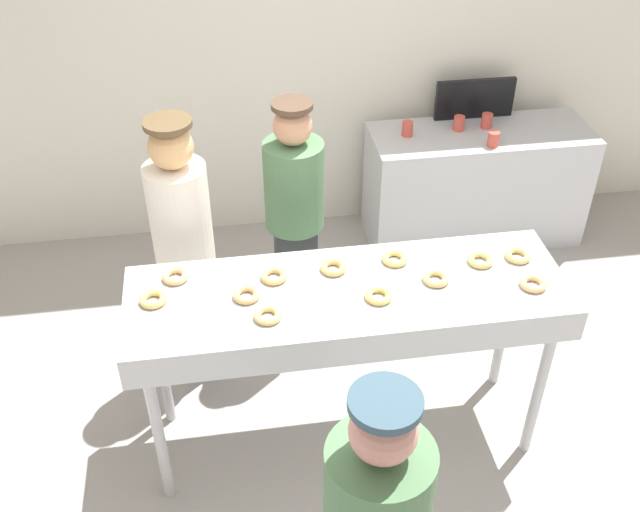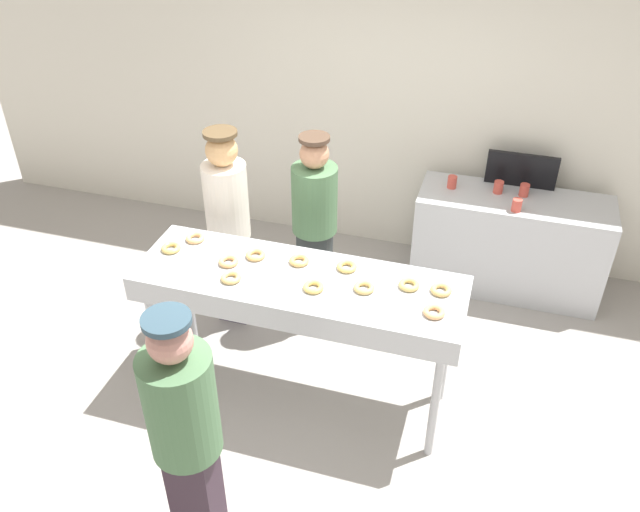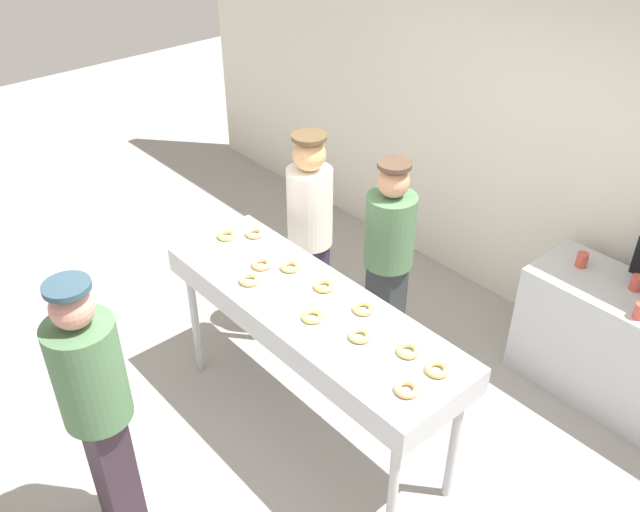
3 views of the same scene
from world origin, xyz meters
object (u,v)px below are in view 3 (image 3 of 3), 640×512
at_px(glazed_donut_0, 312,316).
at_px(glazed_donut_2, 290,266).
at_px(customer_waiting, 96,402).
at_px(glazed_donut_11, 254,233).
at_px(glazed_donut_6, 324,286).
at_px(paper_cup_1, 636,283).
at_px(glazed_donut_3, 363,308).
at_px(worker_baker, 388,256).
at_px(worker_assistant, 310,226).
at_px(glazed_donut_4, 249,280).
at_px(glazed_donut_7, 262,264).
at_px(glazed_donut_10, 437,369).
at_px(fryer_conveyor, 310,314).
at_px(prep_counter, 636,356).
at_px(glazed_donut_5, 227,235).
at_px(glazed_donut_9, 360,335).
at_px(glazed_donut_8, 407,389).
at_px(paper_cup_0, 640,311).
at_px(glazed_donut_1, 408,350).
at_px(paper_cup_3, 582,260).

distance_m(glazed_donut_0, glazed_donut_2, 0.52).
bearing_deg(customer_waiting, glazed_donut_11, 110.44).
xyz_separation_m(glazed_donut_6, paper_cup_1, (1.17, 1.66, -0.14)).
bearing_deg(glazed_donut_3, paper_cup_1, 62.37).
distance_m(glazed_donut_6, worker_baker, 0.71).
xyz_separation_m(glazed_donut_3, worker_assistant, (-1.05, 0.50, -0.13)).
bearing_deg(glazed_donut_4, glazed_donut_7, 118.18).
relative_size(glazed_donut_10, worker_baker, 0.08).
height_order(fryer_conveyor, glazed_donut_3, glazed_donut_3).
height_order(fryer_conveyor, prep_counter, fryer_conveyor).
bearing_deg(glazed_donut_10, prep_counter, 76.28).
bearing_deg(worker_baker, glazed_donut_2, 71.48).
bearing_deg(glazed_donut_2, glazed_donut_11, 171.41).
distance_m(fryer_conveyor, glazed_donut_5, 0.92).
relative_size(glazed_donut_2, worker_assistant, 0.08).
bearing_deg(glazed_donut_9, glazed_donut_11, 170.48).
bearing_deg(glazed_donut_0, glazed_donut_10, 14.73).
height_order(glazed_donut_3, glazed_donut_8, same).
relative_size(worker_assistant, paper_cup_0, 15.97).
distance_m(glazed_donut_7, paper_cup_0, 2.35).
distance_m(glazed_donut_10, customer_waiting, 1.75).
relative_size(glazed_donut_6, glazed_donut_8, 1.00).
xyz_separation_m(glazed_donut_1, glazed_donut_11, (-1.50, 0.10, 0.00)).
distance_m(glazed_donut_2, glazed_donut_5, 0.58).
bearing_deg(fryer_conveyor, paper_cup_0, 50.45).
relative_size(glazed_donut_6, paper_cup_1, 1.26).
xyz_separation_m(customer_waiting, paper_cup_0, (1.43, 2.85, -0.07)).
relative_size(prep_counter, paper_cup_3, 15.11).
xyz_separation_m(glazed_donut_1, worker_assistant, (-1.47, 0.58, -0.13)).
height_order(glazed_donut_0, glazed_donut_9, same).
relative_size(glazed_donut_7, paper_cup_3, 1.26).
distance_m(glazed_donut_1, paper_cup_1, 1.77).
distance_m(glazed_donut_1, glazed_donut_6, 0.74).
relative_size(glazed_donut_4, glazed_donut_5, 1.00).
bearing_deg(glazed_donut_6, glazed_donut_3, 4.51).
bearing_deg(glazed_donut_8, paper_cup_0, 76.24).
bearing_deg(glazed_donut_3, glazed_donut_0, -117.76).
height_order(glazed_donut_3, paper_cup_0, glazed_donut_3).
xyz_separation_m(glazed_donut_9, paper_cup_1, (0.70, 1.82, -0.14)).
bearing_deg(glazed_donut_11, fryer_conveyor, -13.91).
distance_m(fryer_conveyor, glazed_donut_4, 0.44).
relative_size(glazed_donut_5, glazed_donut_10, 1.00).
bearing_deg(glazed_donut_3, glazed_donut_5, -173.54).
relative_size(glazed_donut_4, glazed_donut_11, 1.00).
height_order(glazed_donut_5, glazed_donut_11, same).
bearing_deg(glazed_donut_7, worker_baker, 68.37).
bearing_deg(glazed_donut_5, glazed_donut_7, -4.42).
bearing_deg(glazed_donut_6, fryer_conveyor, -72.89).
relative_size(glazed_donut_7, glazed_donut_11, 1.00).
bearing_deg(paper_cup_1, fryer_conveyor, -121.80).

